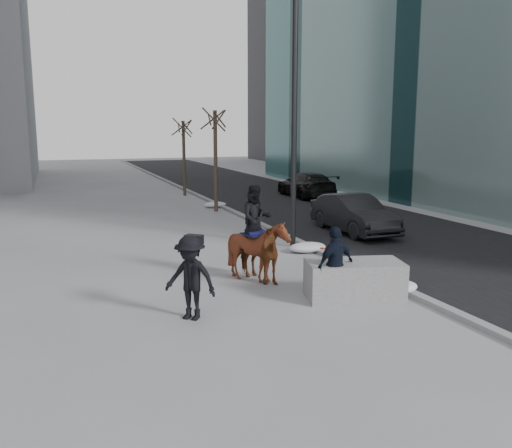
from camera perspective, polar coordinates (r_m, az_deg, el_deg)
name	(u,v)px	position (r m, az deg, el deg)	size (l,w,h in m)	color
ground	(274,294)	(13.02, 1.87, -7.39)	(120.00, 120.00, 0.00)	gray
road	(332,215)	(24.79, 8.05, 0.93)	(8.00, 90.00, 0.01)	black
curb	(250,219)	(23.15, -0.68, 0.52)	(0.25, 90.00, 0.12)	gray
planter	(354,280)	(12.80, 10.30, -5.82)	(2.19, 1.09, 0.88)	gray
car_near	(354,214)	(20.67, 10.25, 1.06)	(1.53, 4.38, 1.44)	black
car_far	(306,185)	(31.13, 5.30, 4.15)	(1.99, 4.89, 1.42)	black
tree_near	(215,156)	(25.55, -4.29, 7.16)	(1.20, 1.20, 5.23)	#3C2A23
tree_far	(184,154)	(31.85, -7.60, 7.27)	(1.20, 1.20, 4.78)	#3C2E23
mounted_left	(255,248)	(13.88, -0.05, -2.54)	(1.29, 1.97, 2.34)	#502210
mounted_right	(258,243)	(13.87, 0.19, -2.05)	(1.42, 1.56, 2.47)	#471F0E
feeder	(335,265)	(12.30, 8.36, -4.29)	(1.11, 0.99, 1.75)	black
camera_crew	(190,278)	(11.22, -6.91, -5.61)	(1.28, 1.24, 1.75)	black
lamppost	(295,93)	(17.74, 4.10, 13.57)	(0.25, 0.80, 9.09)	black
snow_piles	(291,240)	(18.45, 3.73, -1.67)	(1.24, 15.94, 0.31)	silver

